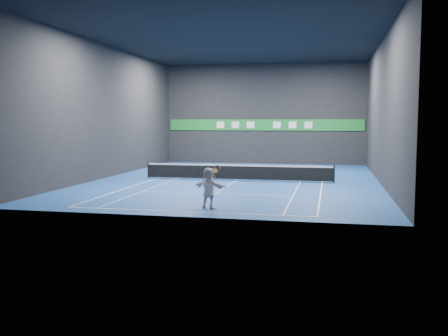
% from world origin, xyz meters
% --- Properties ---
extents(ground, '(26.00, 26.00, 0.00)m').
position_xyz_m(ground, '(0.00, 0.00, 0.00)').
color(ground, navy).
rests_on(ground, ground).
extents(ceiling, '(26.00, 26.00, 0.00)m').
position_xyz_m(ceiling, '(0.00, 0.00, 9.00)').
color(ceiling, black).
rests_on(ceiling, ground).
extents(wall_back, '(18.00, 0.10, 9.00)m').
position_xyz_m(wall_back, '(0.00, 13.00, 4.50)').
color(wall_back, black).
rests_on(wall_back, ground).
extents(wall_front, '(18.00, 0.10, 9.00)m').
position_xyz_m(wall_front, '(0.00, -13.00, 4.50)').
color(wall_front, black).
rests_on(wall_front, ground).
extents(wall_left, '(0.10, 26.00, 9.00)m').
position_xyz_m(wall_left, '(-9.00, 0.00, 4.50)').
color(wall_left, black).
rests_on(wall_left, ground).
extents(wall_right, '(0.10, 26.00, 9.00)m').
position_xyz_m(wall_right, '(9.00, 0.00, 4.50)').
color(wall_right, black).
rests_on(wall_right, ground).
extents(baseline_near, '(10.98, 0.08, 0.01)m').
position_xyz_m(baseline_near, '(0.00, -11.89, 0.00)').
color(baseline_near, white).
rests_on(baseline_near, ground).
extents(baseline_far, '(10.98, 0.08, 0.01)m').
position_xyz_m(baseline_far, '(0.00, 11.89, 0.00)').
color(baseline_far, white).
rests_on(baseline_far, ground).
extents(sideline_doubles_left, '(0.08, 23.78, 0.01)m').
position_xyz_m(sideline_doubles_left, '(-5.49, 0.00, 0.00)').
color(sideline_doubles_left, white).
rests_on(sideline_doubles_left, ground).
extents(sideline_doubles_right, '(0.08, 23.78, 0.01)m').
position_xyz_m(sideline_doubles_right, '(5.49, 0.00, 0.00)').
color(sideline_doubles_right, white).
rests_on(sideline_doubles_right, ground).
extents(sideline_singles_left, '(0.06, 23.78, 0.01)m').
position_xyz_m(sideline_singles_left, '(-4.11, 0.00, 0.00)').
color(sideline_singles_left, white).
rests_on(sideline_singles_left, ground).
extents(sideline_singles_right, '(0.06, 23.78, 0.01)m').
position_xyz_m(sideline_singles_right, '(4.11, 0.00, 0.00)').
color(sideline_singles_right, white).
rests_on(sideline_singles_right, ground).
extents(service_line_near, '(8.23, 0.06, 0.01)m').
position_xyz_m(service_line_near, '(0.00, -6.40, 0.00)').
color(service_line_near, white).
rests_on(service_line_near, ground).
extents(service_line_far, '(8.23, 0.06, 0.01)m').
position_xyz_m(service_line_far, '(0.00, 6.40, 0.00)').
color(service_line_far, white).
rests_on(service_line_far, ground).
extents(center_service_line, '(0.06, 12.80, 0.01)m').
position_xyz_m(center_service_line, '(0.00, 0.00, 0.00)').
color(center_service_line, white).
rests_on(center_service_line, ground).
extents(player, '(1.76, 1.16, 1.82)m').
position_xyz_m(player, '(0.74, -10.88, 0.91)').
color(player, white).
rests_on(player, ground).
extents(tennis_ball, '(0.06, 0.06, 0.06)m').
position_xyz_m(tennis_ball, '(0.52, -10.81, 2.97)').
color(tennis_ball, '#E5FB29').
rests_on(tennis_ball, player).
extents(tennis_net, '(12.50, 0.10, 1.07)m').
position_xyz_m(tennis_net, '(0.00, 0.00, 0.54)').
color(tennis_net, black).
rests_on(tennis_net, ground).
extents(sponsor_banner, '(17.64, 0.11, 1.00)m').
position_xyz_m(sponsor_banner, '(0.00, 12.93, 3.50)').
color(sponsor_banner, '#1C812D').
rests_on(sponsor_banner, wall_back).
extents(tennis_racket, '(0.49, 0.37, 0.69)m').
position_xyz_m(tennis_racket, '(1.09, -10.83, 1.75)').
color(tennis_racket, red).
rests_on(tennis_racket, player).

